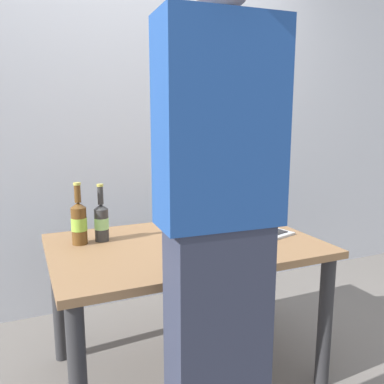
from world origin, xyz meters
TOP-DOWN VIEW (x-y plane):
  - ground_plane at (0.00, 0.00)m, footprint 8.00×8.00m
  - desk at (0.00, 0.00)m, footprint 1.29×0.86m
  - laptop at (0.38, 0.02)m, footprint 0.40×0.42m
  - beer_bottle_amber at (-0.48, 0.18)m, footprint 0.08×0.08m
  - beer_bottle_brown at (-0.37, 0.19)m, footprint 0.07×0.07m
  - person_figure at (-0.14, -0.63)m, footprint 0.41×0.28m
  - back_wall at (0.00, 0.97)m, footprint 6.00×0.10m

SIDE VIEW (x-z plane):
  - ground_plane at x=0.00m, z-range 0.00..0.00m
  - desk at x=0.00m, z-range 0.25..0.95m
  - laptop at x=0.38m, z-range 0.64..0.85m
  - beer_bottle_brown at x=-0.37m, z-range 0.66..0.95m
  - beer_bottle_amber at x=-0.48m, z-range 0.66..0.97m
  - person_figure at x=-0.14m, z-range 0.03..1.88m
  - back_wall at x=0.00m, z-range 0.00..2.60m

